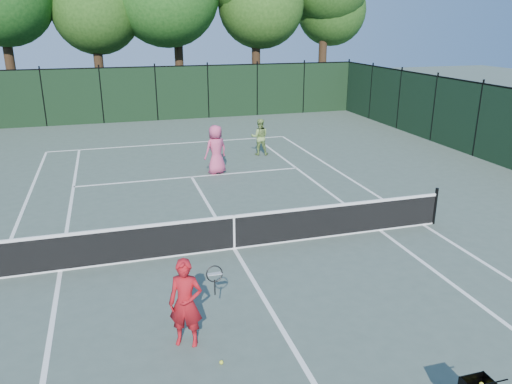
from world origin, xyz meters
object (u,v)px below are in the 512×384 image
object	(u,v)px
coach	(186,303)
player_green	(260,137)
loose_ball_near_cart	(221,362)
player_pink	(216,150)

from	to	relation	value
coach	player_green	xyz separation A→B (m)	(5.10, 12.34, -0.05)
player_green	loose_ball_near_cart	bearing A→B (deg)	84.61
coach	loose_ball_near_cart	xyz separation A→B (m)	(0.44, -0.73, -0.78)
player_green	loose_ball_near_cart	distance (m)	13.90
coach	loose_ball_near_cart	bearing A→B (deg)	-36.03
loose_ball_near_cart	coach	bearing A→B (deg)	121.39
coach	player_pink	size ratio (longest dim) A/B	0.89
player_pink	loose_ball_near_cart	size ratio (longest dim) A/B	27.00
loose_ball_near_cart	player_pink	bearing A→B (deg)	78.12
coach	loose_ball_near_cart	size ratio (longest dim) A/B	23.98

